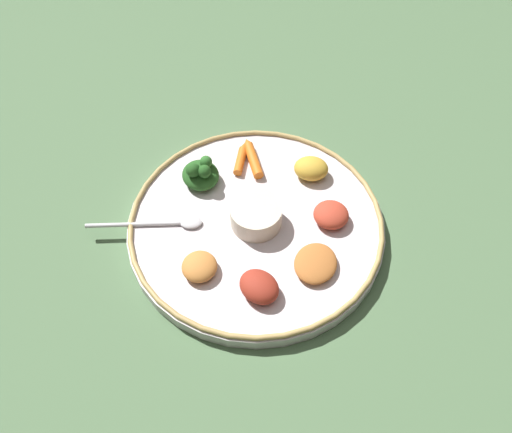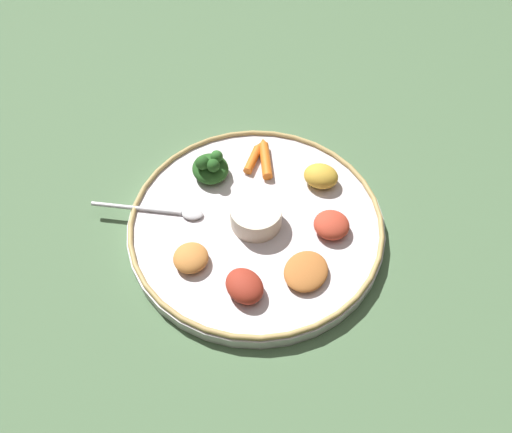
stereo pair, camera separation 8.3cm
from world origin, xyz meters
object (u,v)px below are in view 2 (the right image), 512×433
Objects in this scene: carrot_near_spoon at (265,158)px; spoon at (165,211)px; center_bowl at (256,215)px; greens_pile at (210,167)px; carrot_outer at (254,157)px.

spoon is at bearing 145.10° from carrot_near_spoon.
greens_pile reaches higher than center_bowl.
carrot_outer is at bearing -30.73° from spoon.
greens_pile reaches higher than carrot_outer.
carrot_near_spoon reaches higher than carrot_outer.
greens_pile is (0.06, 0.10, 0.00)m from center_bowl.
carrot_outer is at bearing 22.16° from center_bowl.
greens_pile reaches higher than carrot_near_spoon.
center_bowl is 0.93× the size of carrot_near_spoon.
carrot_near_spoon is (0.06, -0.07, -0.01)m from greens_pile.
carrot_near_spoon is at bearing -77.17° from carrot_outer.
center_bowl is at bearing -76.93° from spoon.
greens_pile is at bearing 129.87° from carrot_near_spoon.
spoon is 2.52× the size of carrot_outer.
greens_pile is 0.08m from carrot_outer.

